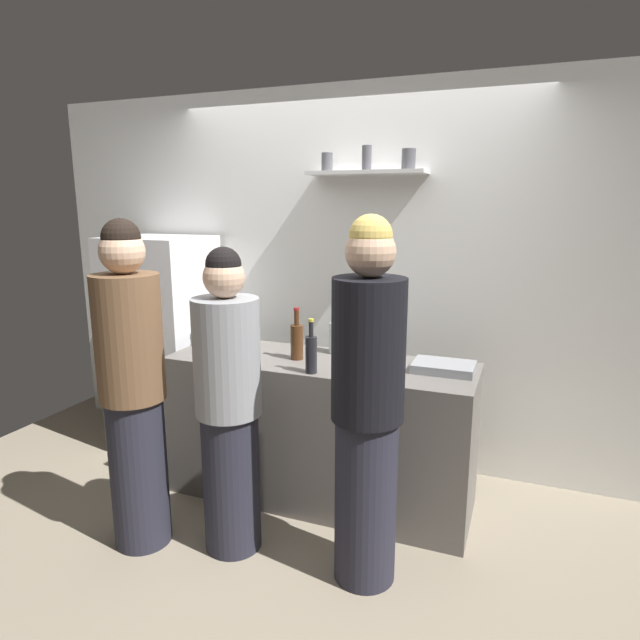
{
  "coord_description": "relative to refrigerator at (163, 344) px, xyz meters",
  "views": [
    {
      "loc": [
        1.18,
        -2.36,
        1.83
      ],
      "look_at": [
        0.04,
        0.55,
        1.15
      ],
      "focal_mm": 30.35,
      "sensor_mm": 36.0,
      "label": 1
    }
  ],
  "objects": [
    {
      "name": "ground_plane",
      "position": [
        1.33,
        -0.85,
        -0.79
      ],
      "size": [
        5.28,
        5.28,
        0.0
      ],
      "primitive_type": "plane",
      "color": "gray"
    },
    {
      "name": "back_wall_assembly",
      "position": [
        1.34,
        0.4,
        0.51
      ],
      "size": [
        4.8,
        0.32,
        2.6
      ],
      "color": "white",
      "rests_on": "ground"
    },
    {
      "name": "refrigerator",
      "position": [
        0.0,
        0.0,
        0.0
      ],
      "size": [
        0.67,
        0.64,
        1.59
      ],
      "color": "white",
      "rests_on": "ground"
    },
    {
      "name": "counter",
      "position": [
        1.38,
        -0.3,
        -0.35
      ],
      "size": [
        1.85,
        0.6,
        0.9
      ],
      "primitive_type": "cube",
      "color": "#66605B",
      "rests_on": "ground"
    },
    {
      "name": "baking_pan",
      "position": [
        2.1,
        -0.25,
        0.13
      ],
      "size": [
        0.34,
        0.24,
        0.05
      ],
      "primitive_type": "cube",
      "color": "gray",
      "rests_on": "counter"
    },
    {
      "name": "utensil_holder",
      "position": [
        0.94,
        -0.51,
        0.16
      ],
      "size": [
        0.1,
        0.1,
        0.22
      ],
      "color": "#B2B2B7",
      "rests_on": "counter"
    },
    {
      "name": "wine_bottle_amber_glass",
      "position": [
        1.23,
        -0.32,
        0.22
      ],
      "size": [
        0.08,
        0.08,
        0.32
      ],
      "color": "#472814",
      "rests_on": "counter"
    },
    {
      "name": "wine_bottle_green_glass",
      "position": [
        0.57,
        -0.17,
        0.23
      ],
      "size": [
        0.08,
        0.08,
        0.33
      ],
      "color": "#19471E",
      "rests_on": "counter"
    },
    {
      "name": "wine_bottle_dark_glass",
      "position": [
        1.42,
        -0.54,
        0.22
      ],
      "size": [
        0.07,
        0.07,
        0.31
      ],
      "color": "black",
      "rests_on": "counter"
    },
    {
      "name": "water_bottle_plastic",
      "position": [
        1.41,
        -0.11,
        0.21
      ],
      "size": [
        0.09,
        0.09,
        0.23
      ],
      "color": "silver",
      "rests_on": "counter"
    },
    {
      "name": "person_grey_hoodie",
      "position": [
        1.12,
        -0.94,
        0.0
      ],
      "size": [
        0.34,
        0.34,
        1.62
      ],
      "rotation": [
        0.0,
        0.0,
        1.07
      ],
      "color": "#262633",
      "rests_on": "ground"
    },
    {
      "name": "person_brown_jacket",
      "position": [
        0.64,
        -1.08,
        0.08
      ],
      "size": [
        0.34,
        0.34,
        1.75
      ],
      "rotation": [
        0.0,
        0.0,
        4.41
      ],
      "color": "#262633",
      "rests_on": "ground"
    },
    {
      "name": "person_blonde",
      "position": [
        1.86,
        -0.92,
        0.1
      ],
      "size": [
        0.34,
        0.34,
        1.78
      ],
      "rotation": [
        0.0,
        0.0,
        2.57
      ],
      "color": "#262633",
      "rests_on": "ground"
    }
  ]
}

